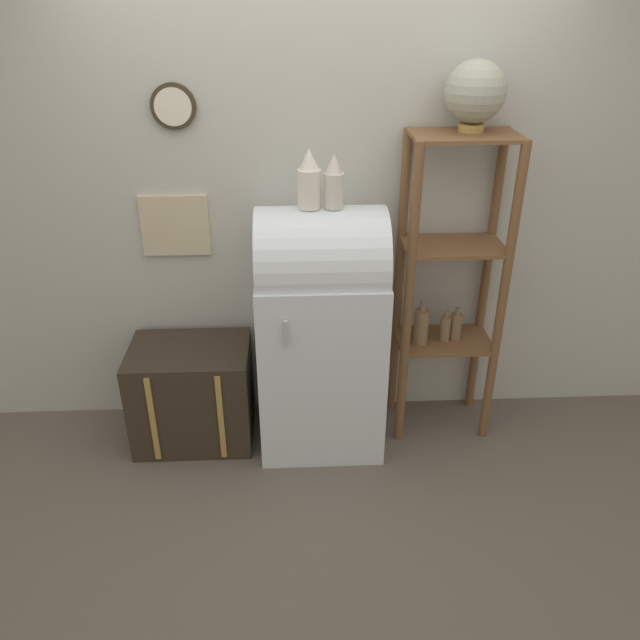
# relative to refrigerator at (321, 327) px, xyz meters

# --- Properties ---
(ground_plane) EXTENTS (12.00, 12.00, 0.00)m
(ground_plane) POSITION_rel_refrigerator_xyz_m (0.00, -0.25, -0.72)
(ground_plane) COLOR #60564C
(wall_back) EXTENTS (7.00, 0.09, 2.70)m
(wall_back) POSITION_rel_refrigerator_xyz_m (-0.00, 0.32, 0.63)
(wall_back) COLOR #B7B7AD
(wall_back) RESTS_ON ground_plane
(refrigerator) EXTENTS (0.67, 0.63, 1.39)m
(refrigerator) POSITION_rel_refrigerator_xyz_m (0.00, 0.00, 0.00)
(refrigerator) COLOR silver
(refrigerator) RESTS_ON ground_plane
(suitcase_trunk) EXTENTS (0.66, 0.48, 0.59)m
(suitcase_trunk) POSITION_rel_refrigerator_xyz_m (-0.73, 0.02, -0.43)
(suitcase_trunk) COLOR #33281E
(suitcase_trunk) RESTS_ON ground_plane
(shelf_unit) EXTENTS (0.55, 0.36, 1.72)m
(shelf_unit) POSITION_rel_refrigerator_xyz_m (0.70, 0.09, 0.22)
(shelf_unit) COLOR brown
(shelf_unit) RESTS_ON ground_plane
(globe) EXTENTS (0.29, 0.29, 0.33)m
(globe) POSITION_rel_refrigerator_xyz_m (0.74, 0.13, 1.19)
(globe) COLOR #AD8942
(globe) RESTS_ON shelf_unit
(vase_left) EXTENTS (0.11, 0.11, 0.29)m
(vase_left) POSITION_rel_refrigerator_xyz_m (-0.06, 0.00, 0.81)
(vase_left) COLOR silver
(vase_left) RESTS_ON refrigerator
(vase_center) EXTENTS (0.10, 0.10, 0.26)m
(vase_center) POSITION_rel_refrigerator_xyz_m (0.06, -0.00, 0.79)
(vase_center) COLOR beige
(vase_center) RESTS_ON refrigerator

